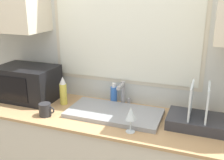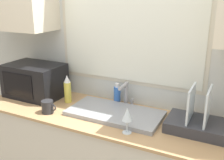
{
  "view_description": "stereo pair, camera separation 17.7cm",
  "coord_description": "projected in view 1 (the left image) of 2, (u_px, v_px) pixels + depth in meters",
  "views": [
    {
      "loc": [
        0.6,
        -1.32,
        1.74
      ],
      "look_at": [
        0.01,
        0.25,
        1.2
      ],
      "focal_mm": 42.0,
      "sensor_mm": 36.0,
      "label": 1
    },
    {
      "loc": [
        0.76,
        -1.25,
        1.74
      ],
      "look_at": [
        0.01,
        0.25,
        1.2
      ],
      "focal_mm": 42.0,
      "sensor_mm": 36.0,
      "label": 2
    }
  ],
  "objects": [
    {
      "name": "wall_back",
      "position": [
        124.0,
        43.0,
        1.98
      ],
      "size": [
        6.0,
        0.38,
        2.6
      ],
      "color": "silver",
      "rests_on": "ground_plane"
    },
    {
      "name": "sink_basin",
      "position": [
        114.0,
        113.0,
        1.89
      ],
      "size": [
        0.68,
        0.34,
        0.03
      ],
      "color": "gray",
      "rests_on": "countertop"
    },
    {
      "name": "faucet",
      "position": [
        123.0,
        92.0,
        2.02
      ],
      "size": [
        0.08,
        0.14,
        0.19
      ],
      "color": "#99999E",
      "rests_on": "countertop"
    },
    {
      "name": "microwave",
      "position": [
        27.0,
        83.0,
        2.15
      ],
      "size": [
        0.48,
        0.33,
        0.28
      ],
      "color": "black",
      "rests_on": "countertop"
    },
    {
      "name": "dish_rack",
      "position": [
        197.0,
        119.0,
        1.71
      ],
      "size": [
        0.38,
        0.26,
        0.29
      ],
      "color": "#333338",
      "rests_on": "countertop"
    },
    {
      "name": "spray_bottle",
      "position": [
        63.0,
        91.0,
        2.05
      ],
      "size": [
        0.06,
        0.06,
        0.23
      ],
      "color": "#D8CC4C",
      "rests_on": "countertop"
    },
    {
      "name": "soap_bottle",
      "position": [
        114.0,
        95.0,
        2.08
      ],
      "size": [
        0.05,
        0.05,
        0.17
      ],
      "color": "blue",
      "rests_on": "countertop"
    },
    {
      "name": "mug_near_sink",
      "position": [
        45.0,
        110.0,
        1.87
      ],
      "size": [
        0.12,
        0.09,
        0.09
      ],
      "color": "#262628",
      "rests_on": "countertop"
    },
    {
      "name": "wine_glass",
      "position": [
        131.0,
        114.0,
        1.62
      ],
      "size": [
        0.07,
        0.07,
        0.17
      ],
      "color": "silver",
      "rests_on": "countertop"
    }
  ]
}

